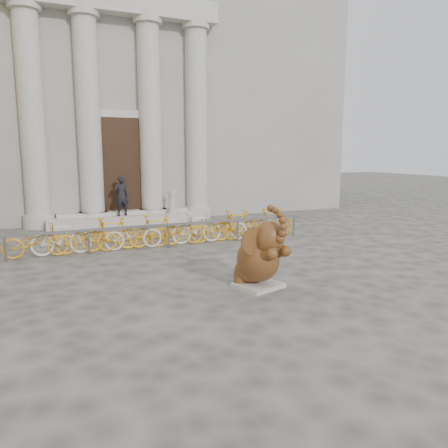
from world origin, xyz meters
name	(u,v)px	position (x,y,z in m)	size (l,w,h in m)	color
ground	(213,292)	(0.00, 0.00, 0.00)	(80.00, 80.00, 0.00)	#474442
classical_building	(100,88)	(0.00, 14.93, 5.98)	(22.00, 10.70, 12.00)	gray
entrance_steps	(126,219)	(0.00, 9.40, 0.18)	(6.00, 1.20, 0.36)	#A8A59E
elephant_statue	(260,258)	(1.03, -0.09, 0.66)	(1.20, 1.43, 1.81)	#A8A59E
bike_rack	(166,230)	(0.34, 4.73, 0.50)	(9.25, 0.53, 1.00)	slate
pedestrian	(121,196)	(-0.18, 9.23, 1.15)	(0.57, 0.38, 1.58)	black
balustrade_post	(172,203)	(1.85, 9.10, 0.79)	(0.38, 0.38, 0.93)	#A8A59E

